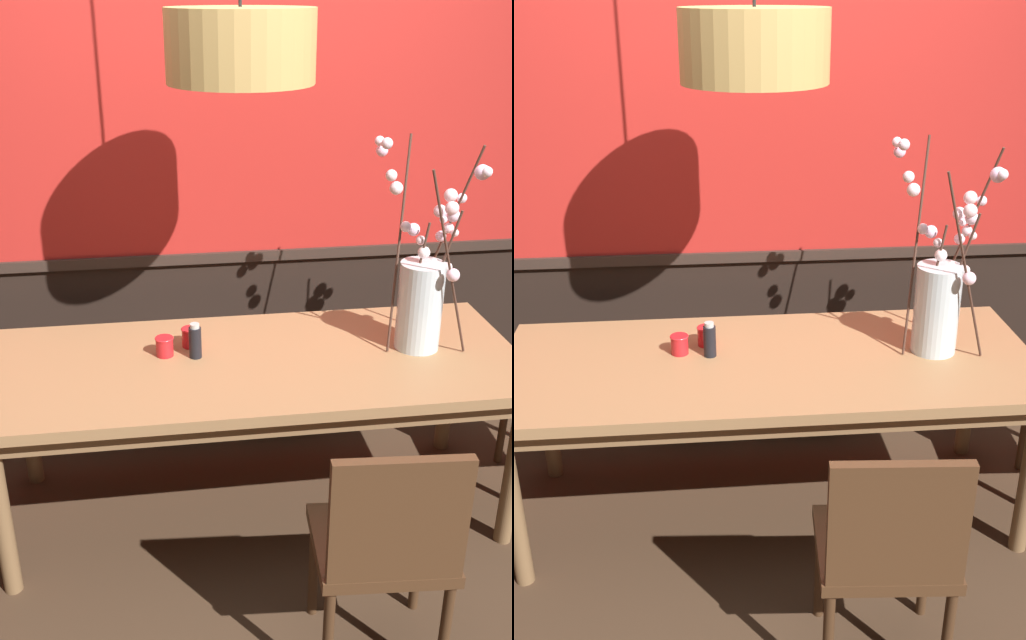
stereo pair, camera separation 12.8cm
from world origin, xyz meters
The scene contains 11 objects.
ground_plane centered at (0.00, 0.00, 0.00)m, with size 24.00×24.00×0.00m, color #422D1E.
back_wall centered at (0.00, 0.79, 1.44)m, with size 5.77×0.14×2.90m.
dining_table centered at (0.00, 0.00, 0.66)m, with size 2.16×0.88×0.74m.
chair_near_side_right centered at (0.29, -0.87, 0.51)m, with size 0.47×0.42×0.90m.
chair_far_side_left centered at (-0.29, 0.85, 0.51)m, with size 0.45×0.44×0.89m.
chair_far_side_right centered at (0.28, 0.83, 0.53)m, with size 0.43×0.42×0.94m.
vase_with_blossoms centered at (0.68, 0.03, 0.97)m, with size 0.42×0.47×0.86m.
candle_holder_nearer_center centered at (-0.36, 0.09, 0.78)m, with size 0.08×0.08×0.08m.
candle_holder_nearer_edge centered at (-0.25, 0.16, 0.78)m, with size 0.08×0.08×0.08m.
condiment_bottle centered at (-0.24, 0.05, 0.81)m, with size 0.05×0.05×0.15m.
pendant_lamp centered at (-0.05, 0.01, 1.93)m, with size 0.51×0.51×1.09m.
Camera 2 is at (-0.25, -2.66, 2.11)m, focal length 41.79 mm.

